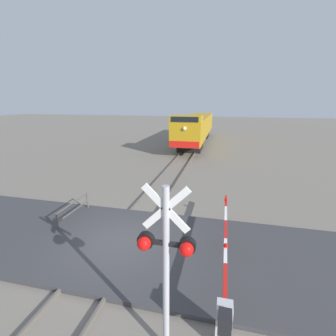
% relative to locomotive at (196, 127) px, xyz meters
% --- Properties ---
extents(ground_plane, '(160.00, 160.00, 0.00)m').
position_rel_locomotive_xyz_m(ground_plane, '(0.00, -23.95, -2.11)').
color(ground_plane, slate).
extents(rail_track_left, '(0.08, 80.00, 0.15)m').
position_rel_locomotive_xyz_m(rail_track_left, '(-0.72, -23.95, -2.04)').
color(rail_track_left, '#59544C').
rests_on(rail_track_left, ground_plane).
extents(rail_track_right, '(0.08, 80.00, 0.15)m').
position_rel_locomotive_xyz_m(rail_track_right, '(0.72, -23.95, -2.04)').
color(rail_track_right, '#59544C').
rests_on(rail_track_right, ground_plane).
extents(road_surface, '(36.00, 5.40, 0.15)m').
position_rel_locomotive_xyz_m(road_surface, '(0.00, -23.95, -2.04)').
color(road_surface, '#38383A').
rests_on(road_surface, ground_plane).
extents(locomotive, '(3.02, 19.13, 4.07)m').
position_rel_locomotive_xyz_m(locomotive, '(0.00, 0.00, 0.00)').
color(locomotive, black).
rests_on(locomotive, ground_plane).
extents(crossing_signal, '(1.18, 0.33, 3.96)m').
position_rel_locomotive_xyz_m(crossing_signal, '(2.71, -27.54, 0.34)').
color(crossing_signal, '#ADADB2').
rests_on(crossing_signal, ground_plane).
extents(crossing_gate, '(0.36, 7.15, 1.18)m').
position_rel_locomotive_xyz_m(crossing_gate, '(3.94, -25.91, -1.36)').
color(crossing_gate, silver).
rests_on(crossing_gate, ground_plane).
extents(guard_railing, '(0.08, 2.40, 0.95)m').
position_rel_locomotive_xyz_m(guard_railing, '(-2.89, -22.68, -1.50)').
color(guard_railing, '#4C4742').
rests_on(guard_railing, ground_plane).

